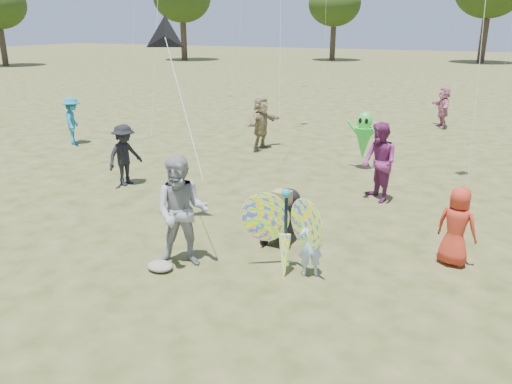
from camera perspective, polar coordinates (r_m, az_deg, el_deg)
ground at (r=8.77m, az=-3.03°, el=-9.89°), size 160.00×160.00×0.00m
child_girl at (r=8.68m, az=6.22°, el=-6.10°), size 0.49×0.43×1.14m
adult_man at (r=8.94m, az=-8.48°, el=-2.27°), size 1.22×1.10×2.05m
grey_bag at (r=9.18m, az=-10.91°, el=-8.32°), size 0.48×0.39×0.15m
crowd_a at (r=9.67m, az=21.96°, el=-3.68°), size 0.82×0.65×1.47m
crowd_b at (r=13.88m, az=-14.77°, el=4.09°), size 0.80×1.17×1.66m
crowd_d at (r=17.45m, az=0.61°, el=7.89°), size 0.83×1.76×1.82m
crowd_e at (r=12.54m, az=13.89°, el=3.31°), size 1.19×1.20×1.95m
crowd_i at (r=19.34m, az=-20.19°, el=7.65°), size 1.17×1.26×1.70m
crowd_j at (r=22.65m, az=20.59°, el=9.08°), size 1.09×1.65×1.70m
jogging_stroller at (r=9.98m, az=3.18°, el=-2.34°), size 0.54×1.07×1.09m
butterfly_kite at (r=8.65m, az=3.35°, el=-4.56°), size 1.74×0.75×1.75m
delta_kite_rig at (r=10.14m, az=-10.35°, el=16.98°), size 1.99×1.62×2.72m
alien_kite at (r=15.24m, az=12.20°, el=6.10°), size 1.12×0.69×1.74m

